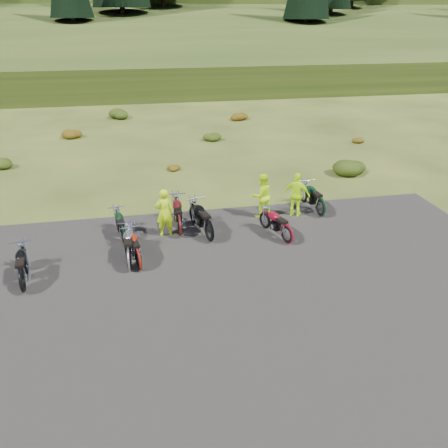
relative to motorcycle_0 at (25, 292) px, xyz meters
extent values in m
plane|color=#304015|center=(5.51, 0.72, 0.00)|extent=(300.00, 300.00, 0.00)
cube|color=black|center=(5.51, -1.28, 0.00)|extent=(20.00, 12.00, 0.04)
cube|color=#293D14|center=(5.51, 110.72, 0.00)|extent=(300.00, 90.00, 9.17)
cylinder|color=black|center=(-3.49, 50.72, 5.69)|extent=(0.70, 0.70, 2.20)
cylinder|color=black|center=(2.51, 56.72, 6.88)|extent=(0.70, 0.70, 2.20)
cylinder|color=black|center=(8.51, 62.72, 8.08)|extent=(0.70, 0.70, 2.20)
cylinder|color=black|center=(26.51, 49.72, 5.49)|extent=(0.70, 0.70, 2.20)
cylinder|color=black|center=(32.51, 55.72, 6.68)|extent=(0.70, 0.70, 2.20)
cylinder|color=black|center=(38.51, 61.72, 7.88)|extent=(0.70, 0.70, 2.20)
cylinder|color=black|center=(44.51, 67.72, 9.08)|extent=(0.70, 0.70, 2.20)
ellipsoid|color=#20350D|center=(-3.59, 12.02, 0.31)|extent=(1.03, 1.03, 0.61)
ellipsoid|color=brown|center=(-0.69, 17.32, 0.38)|extent=(1.30, 1.30, 0.77)
ellipsoid|color=#20350D|center=(2.21, 22.62, 0.46)|extent=(1.56, 1.56, 0.92)
ellipsoid|color=brown|center=(5.11, 9.92, 0.23)|extent=(0.77, 0.77, 0.45)
ellipsoid|color=#20350D|center=(8.01, 15.22, 0.31)|extent=(1.03, 1.03, 0.61)
ellipsoid|color=brown|center=(10.91, 20.52, 0.38)|extent=(1.30, 1.30, 0.77)
ellipsoid|color=#20350D|center=(13.81, 7.82, 0.46)|extent=(1.56, 1.56, 0.92)
ellipsoid|color=brown|center=(16.71, 13.12, 0.23)|extent=(0.77, 0.77, 0.45)
imported|color=#B5E80C|center=(4.28, 2.80, 0.89)|extent=(0.73, 0.56, 1.77)
imported|color=#B5E80C|center=(8.09, 3.68, 0.89)|extent=(1.00, 0.86, 1.77)
imported|color=#B5E80C|center=(9.47, 3.54, 0.88)|extent=(1.09, 0.92, 1.76)
camera|label=1|loc=(3.72, -11.42, 7.34)|focal=35.00mm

